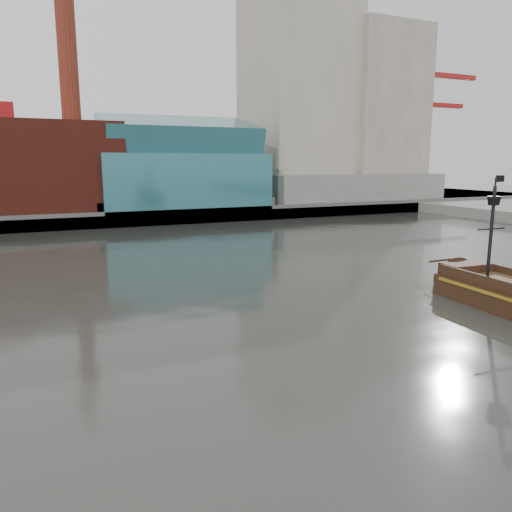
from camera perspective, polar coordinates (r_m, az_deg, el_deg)
name	(u,v)px	position (r m, az deg, el deg)	size (l,w,h in m)	color
ground	(368,360)	(28.26, 12.65, -11.56)	(400.00, 400.00, 0.00)	#262924
promenade_far	(109,206)	(114.21, -16.47, 5.47)	(220.00, 60.00, 2.00)	slate
seawall	(136,219)	(85.21, -13.57, 4.17)	(220.00, 1.00, 2.60)	#4C4C49
skyline	(135,91)	(108.26, -13.69, 17.84)	(149.00, 45.00, 62.00)	brown
crane_a	(424,128)	(139.96, 18.63, 13.67)	(22.50, 4.00, 32.25)	slate
crane_b	(424,144)	(153.64, 18.63, 12.04)	(19.10, 4.00, 26.25)	slate
pirate_ship	(510,296)	(40.90, 27.04, -4.13)	(5.13, 14.06, 10.34)	black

